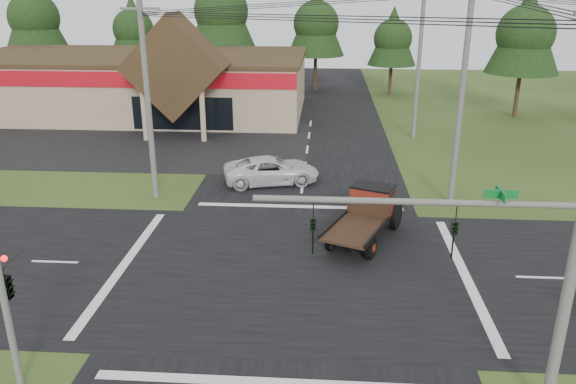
{
  "coord_description": "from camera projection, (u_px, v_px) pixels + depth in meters",
  "views": [
    {
      "loc": [
        1.25,
        -20.43,
        10.95
      ],
      "look_at": [
        -0.37,
        3.28,
        2.2
      ],
      "focal_mm": 35.0,
      "sensor_mm": 36.0,
      "label": 1
    }
  ],
  "objects": [
    {
      "name": "tree_row_b",
      "position": [
        133.0,
        27.0,
        61.27
      ],
      "size": [
        5.6,
        5.6,
        10.1
      ],
      "color": "#332316",
      "rests_on": "ground"
    },
    {
      "name": "tree_row_c",
      "position": [
        221.0,
        8.0,
        59.0
      ],
      "size": [
        7.28,
        7.28,
        13.13
      ],
      "color": "#332316",
      "rests_on": "ground"
    },
    {
      "name": "tree_row_e",
      "position": [
        393.0,
        36.0,
        57.85
      ],
      "size": [
        5.04,
        5.04,
        9.09
      ],
      "color": "#332316",
      "rests_on": "ground"
    },
    {
      "name": "tree_side_ne",
      "position": [
        526.0,
        31.0,
        47.38
      ],
      "size": [
        6.16,
        6.16,
        11.11
      ],
      "color": "#332316",
      "rests_on": "ground"
    },
    {
      "name": "tree_row_a",
      "position": [
        34.0,
        15.0,
        59.57
      ],
      "size": [
        6.72,
        6.72,
        12.12
      ],
      "color": "#332316",
      "rests_on": "ground"
    },
    {
      "name": "traffic_signal_mast",
      "position": [
        504.0,
        263.0,
        14.07
      ],
      "size": [
        8.12,
        0.24,
        7.0
      ],
      "color": "#595651",
      "rests_on": "ground"
    },
    {
      "name": "road_ew",
      "position": [
        291.0,
        270.0,
        22.99
      ],
      "size": [
        120.0,
        12.0,
        0.02
      ],
      "primitive_type": "cube",
      "color": "black",
      "rests_on": "ground"
    },
    {
      "name": "antique_flatbed_truck",
      "position": [
        364.0,
        216.0,
        25.33
      ],
      "size": [
        4.12,
        5.96,
        2.33
      ],
      "primitive_type": null,
      "rotation": [
        0.0,
        0.0,
        -0.4
      ],
      "color": "#59190C",
      "rests_on": "ground"
    },
    {
      "name": "ground",
      "position": [
        291.0,
        270.0,
        23.0
      ],
      "size": [
        120.0,
        120.0,
        0.0
      ],
      "primitive_type": "plane",
      "color": "#2A3F16",
      "rests_on": "ground"
    },
    {
      "name": "utility_pole_ne",
      "position": [
        462.0,
        94.0,
        27.94
      ],
      "size": [
        2.0,
        0.3,
        11.5
      ],
      "color": "#595651",
      "rests_on": "ground"
    },
    {
      "name": "cvs_building",
      "position": [
        139.0,
        82.0,
        50.72
      ],
      "size": [
        30.4,
        18.2,
        9.19
      ],
      "color": "tan",
      "rests_on": "ground"
    },
    {
      "name": "tree_row_d",
      "position": [
        316.0,
        21.0,
        59.77
      ],
      "size": [
        6.16,
        6.16,
        11.11
      ],
      "color": "#332316",
      "rests_on": "ground"
    },
    {
      "name": "utility_pole_nw",
      "position": [
        148.0,
        100.0,
        29.13
      ],
      "size": [
        2.0,
        0.3,
        10.5
      ],
      "color": "#595651",
      "rests_on": "ground"
    },
    {
      "name": "road_ns",
      "position": [
        291.0,
        270.0,
        22.99
      ],
      "size": [
        12.0,
        120.0,
        0.02
      ],
      "primitive_type": "cube",
      "color": "black",
      "rests_on": "ground"
    },
    {
      "name": "parking_apron",
      "position": [
        120.0,
        142.0,
        41.67
      ],
      "size": [
        28.0,
        14.0,
        0.02
      ],
      "primitive_type": "cube",
      "color": "black",
      "rests_on": "ground"
    },
    {
      "name": "white_pickup",
      "position": [
        271.0,
        170.0,
        32.92
      ],
      "size": [
        6.02,
        3.84,
        1.55
      ],
      "primitive_type": "imported",
      "rotation": [
        0.0,
        0.0,
        1.82
      ],
      "color": "silver",
      "rests_on": "ground"
    },
    {
      "name": "traffic_signal_corner",
      "position": [
        3.0,
        274.0,
        15.4
      ],
      "size": [
        0.53,
        2.48,
        4.4
      ],
      "color": "#595651",
      "rests_on": "ground"
    },
    {
      "name": "utility_pole_n",
      "position": [
        419.0,
        61.0,
        41.1
      ],
      "size": [
        2.0,
        0.3,
        11.2
      ],
      "color": "#595651",
      "rests_on": "ground"
    }
  ]
}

